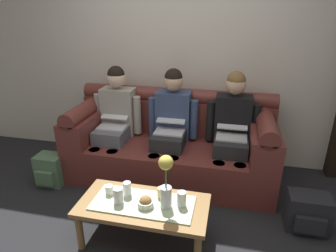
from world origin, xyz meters
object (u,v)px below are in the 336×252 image
at_px(snack_bowl, 146,203).
at_px(cup_far_right, 109,190).
at_px(cup_near_left, 182,199).
at_px(person_middle, 171,121).
at_px(person_left, 116,117).
at_px(person_right, 232,126).
at_px(coffee_table, 143,208).
at_px(flower_vase, 166,180).
at_px(backpack_left, 51,170).
at_px(cup_near_right, 127,189).
at_px(couch, 171,145).
at_px(cup_far_center, 118,196).
at_px(cup_far_left, 162,192).
at_px(backpack_right, 308,213).

xyz_separation_m(snack_bowl, cup_far_right, (-0.34, 0.09, 0.00)).
bearing_deg(cup_near_left, person_middle, 106.31).
bearing_deg(person_left, person_right, 0.00).
bearing_deg(coffee_table, flower_vase, -2.62).
bearing_deg(backpack_left, cup_near_right, -25.29).
bearing_deg(person_right, flower_vase, -113.08).
bearing_deg(cup_near_right, snack_bowl, -30.13).
relative_size(person_left, person_right, 1.00).
bearing_deg(backpack_left, couch, 22.03).
distance_m(person_right, cup_near_right, 1.31).
relative_size(person_right, cup_far_right, 15.87).
height_order(snack_bowl, cup_far_right, snack_bowl).
xyz_separation_m(person_right, cup_far_center, (-0.84, -1.12, -0.22)).
relative_size(couch, cup_near_left, 17.98).
relative_size(person_right, coffee_table, 1.17).
bearing_deg(cup_far_left, snack_bowl, -121.72).
bearing_deg(cup_far_left, couch, 97.47).
xyz_separation_m(cup_near_right, backpack_left, (-1.09, 0.51, -0.27)).
bearing_deg(flower_vase, couch, 99.89).
xyz_separation_m(person_right, coffee_table, (-0.65, -1.08, -0.34)).
xyz_separation_m(couch, cup_far_center, (-0.19, -1.12, 0.07)).
xyz_separation_m(person_left, person_middle, (0.65, -0.00, 0.00)).
xyz_separation_m(coffee_table, flower_vase, (0.19, -0.01, 0.30)).
height_order(person_right, backpack_left, person_right).
relative_size(snack_bowl, cup_near_left, 0.99).
bearing_deg(cup_near_left, person_left, 132.46).
distance_m(snack_bowl, cup_far_center, 0.23).
distance_m(backpack_right, backpack_left, 2.59).
xyz_separation_m(cup_far_left, cup_far_right, (-0.44, -0.06, -0.00)).
xyz_separation_m(cup_near_left, backpack_left, (-1.55, 0.55, -0.27)).
distance_m(cup_far_center, cup_far_right, 0.15).
xyz_separation_m(person_middle, flower_vase, (0.19, -1.09, -0.04)).
xyz_separation_m(couch, cup_far_left, (0.13, -0.98, 0.05)).
height_order(couch, person_middle, person_middle).
height_order(coffee_table, cup_far_center, cup_far_center).
height_order(person_right, snack_bowl, person_right).
relative_size(cup_far_right, backpack_left, 0.22).
relative_size(flower_vase, cup_far_left, 5.34).
bearing_deg(person_left, backpack_right, -17.62).
height_order(person_right, coffee_table, person_right).
xyz_separation_m(coffee_table, cup_near_left, (0.31, 0.03, 0.12)).
bearing_deg(coffee_table, couch, 90.00).
distance_m(cup_far_center, cup_far_left, 0.35).
xyz_separation_m(person_right, cup_near_right, (-0.81, -1.01, -0.22)).
height_order(person_right, cup_near_right, person_right).
height_order(person_middle, cup_far_left, person_middle).
relative_size(couch, backpack_left, 6.48).
bearing_deg(backpack_right, cup_near_left, -158.31).
height_order(couch, person_left, person_left).
relative_size(person_middle, backpack_left, 3.54).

